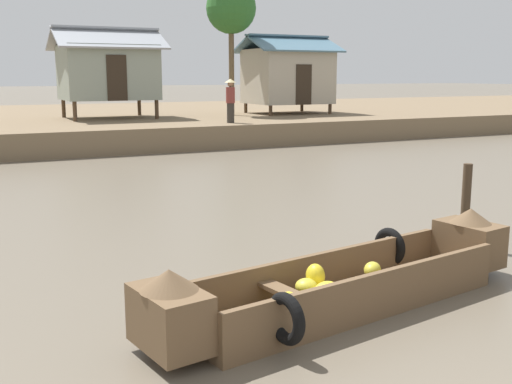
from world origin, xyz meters
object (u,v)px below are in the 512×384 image
object	(u,v)px
palm_tree_near	(231,10)
mooring_post	(466,206)
banana_boat	(345,283)
stilt_house_mid_left	(108,71)
vendor_person	(230,98)
stilt_house_mid_right	(288,75)

from	to	relation	value
palm_tree_near	mooring_post	size ratio (longest dim) A/B	4.38
banana_boat	mooring_post	bearing A→B (deg)	23.23
banana_boat	stilt_house_mid_left	bearing A→B (deg)	84.00
banana_boat	stilt_house_mid_left	world-z (taller)	stilt_house_mid_left
vendor_person	mooring_post	distance (m)	15.02
palm_tree_near	stilt_house_mid_left	bearing A→B (deg)	175.38
palm_tree_near	mooring_post	xyz separation A→B (m)	(-4.48, -18.97, -4.85)
palm_tree_near	stilt_house_mid_right	bearing A→B (deg)	1.72
stilt_house_mid_right	vendor_person	distance (m)	6.54
vendor_person	mooring_post	bearing A→B (deg)	-99.80
stilt_house_mid_left	palm_tree_near	distance (m)	6.10
stilt_house_mid_left	palm_tree_near	bearing A→B (deg)	-4.62
mooring_post	banana_boat	bearing A→B (deg)	-156.77
mooring_post	vendor_person	bearing A→B (deg)	80.20
banana_boat	palm_tree_near	bearing A→B (deg)	69.38
banana_boat	palm_tree_near	xyz separation A→B (m)	(7.65, 20.33, 5.20)
banana_boat	stilt_house_mid_left	distance (m)	21.04
banana_boat	stilt_house_mid_right	size ratio (longest dim) A/B	1.22
stilt_house_mid_left	banana_boat	bearing A→B (deg)	-96.00
stilt_house_mid_left	vendor_person	world-z (taller)	stilt_house_mid_left
stilt_house_mid_left	palm_tree_near	xyz separation A→B (m)	(5.46, -0.44, 2.67)
banana_boat	stilt_house_mid_left	xyz separation A→B (m)	(2.18, 20.77, 2.53)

